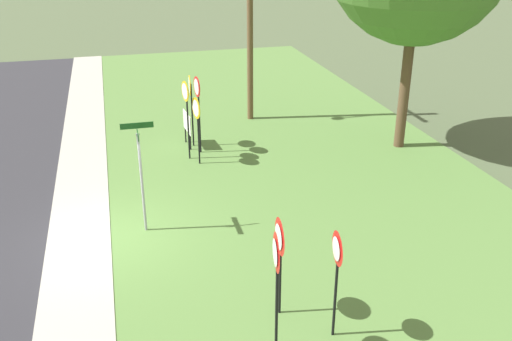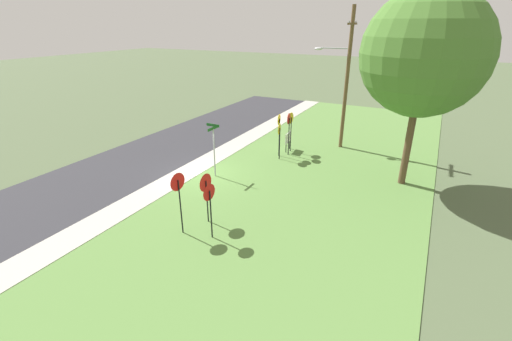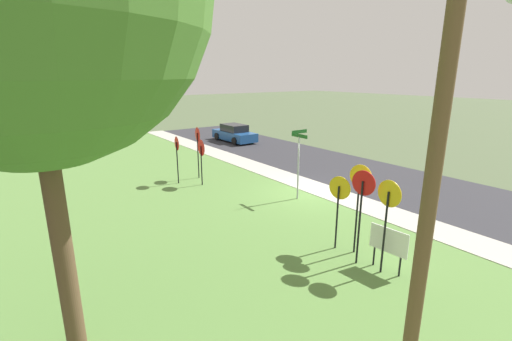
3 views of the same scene
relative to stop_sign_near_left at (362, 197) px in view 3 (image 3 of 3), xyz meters
The scene contains 15 objects.
ground_plane 6.52m from the stop_sign_near_left, 31.39° to the right, with size 160.00×160.00×0.00m, color #4C5B3D.
road_asphalt 9.83m from the stop_sign_near_left, 56.61° to the right, with size 44.00×6.40×0.01m, color #2D2D33.
sidewalk_strip 6.95m from the stop_sign_near_left, 37.28° to the right, with size 44.00×1.60×0.06m, color #ADAA9E.
grass_median 6.30m from the stop_sign_near_left, 27.63° to the left, with size 44.00×12.00×0.04m, color #567F3D.
stop_sign_near_left is the anchor object (origin of this frame).
stop_sign_near_right 0.73m from the stop_sign_near_left, 168.34° to the right, with size 0.72×0.11×2.62m.
stop_sign_far_left 1.05m from the stop_sign_near_left, 11.79° to the right, with size 0.70×0.16×2.31m.
stop_sign_far_center 0.66m from the stop_sign_near_left, 44.95° to the right, with size 0.68×0.15×2.74m.
yield_sign_near_left 10.52m from the stop_sign_near_left, ahead, with size 0.74×0.13×2.66m.
yield_sign_near_right 9.32m from the stop_sign_near_left, ahead, with size 0.79×0.11×2.25m.
yield_sign_far_left 10.29m from the stop_sign_near_left, ahead, with size 0.68×0.12×2.35m.
street_name_post 5.58m from the stop_sign_near_left, 24.38° to the right, with size 0.96×0.82×3.02m.
utility_pole 4.94m from the stop_sign_near_left, 141.91° to the left, with size 2.10×2.44×9.00m.
notice_board 1.41m from the stop_sign_near_left, 157.03° to the right, with size 1.10×0.12×1.25m.
parked_sedan_distant 20.10m from the stop_sign_near_left, 22.23° to the right, with size 4.35×1.93×1.39m.
Camera 3 is at (-11.01, 10.93, 5.26)m, focal length 24.79 mm.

